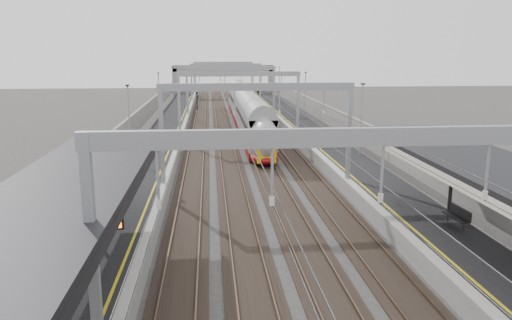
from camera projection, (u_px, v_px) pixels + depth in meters
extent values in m
cube|color=black|center=(166.00, 135.00, 55.73)|extent=(4.00, 120.00, 1.00)
cube|color=black|center=(307.00, 133.00, 57.18)|extent=(4.00, 120.00, 1.00)
cube|color=black|center=(198.00, 139.00, 56.14)|extent=(2.40, 140.00, 0.08)
cube|color=brown|center=(191.00, 138.00, 56.06)|extent=(0.07, 140.00, 0.14)
cube|color=brown|center=(204.00, 138.00, 56.19)|extent=(0.07, 140.00, 0.14)
cube|color=black|center=(225.00, 138.00, 56.41)|extent=(2.40, 140.00, 0.08)
cube|color=brown|center=(218.00, 138.00, 56.33)|extent=(0.07, 140.00, 0.14)
cube|color=brown|center=(231.00, 137.00, 56.46)|extent=(0.07, 140.00, 0.14)
cube|color=black|center=(251.00, 138.00, 56.69)|extent=(2.40, 140.00, 0.08)
cube|color=brown|center=(245.00, 137.00, 56.60)|extent=(0.07, 140.00, 0.14)
cube|color=brown|center=(257.00, 137.00, 56.73)|extent=(0.07, 140.00, 0.14)
cube|color=black|center=(277.00, 138.00, 56.96)|extent=(2.40, 140.00, 0.08)
cube|color=brown|center=(271.00, 137.00, 56.87)|extent=(0.07, 140.00, 0.14)
cube|color=brown|center=(283.00, 137.00, 57.01)|extent=(0.07, 140.00, 0.14)
cube|color=#91939A|center=(92.00, 254.00, 13.23)|extent=(0.28, 0.28, 6.60)
cube|color=#91939A|center=(329.00, 138.00, 13.16)|extent=(13.00, 0.25, 0.50)
cube|color=#91939A|center=(162.00, 134.00, 32.69)|extent=(0.28, 0.28, 6.60)
cube|color=#91939A|center=(349.00, 131.00, 33.84)|extent=(0.28, 0.28, 6.60)
cube|color=#91939A|center=(257.00, 87.00, 32.62)|extent=(13.00, 0.25, 0.50)
cube|color=#91939A|center=(179.00, 104.00, 52.16)|extent=(0.28, 0.28, 6.60)
cube|color=#91939A|center=(298.00, 103.00, 53.30)|extent=(0.28, 0.28, 6.60)
cube|color=#91939A|center=(239.00, 74.00, 52.09)|extent=(13.00, 0.25, 0.50)
cube|color=#91939A|center=(187.00, 90.00, 71.63)|extent=(0.28, 0.28, 6.60)
cube|color=#91939A|center=(274.00, 89.00, 72.77)|extent=(0.28, 0.28, 6.60)
cube|color=#91939A|center=(231.00, 68.00, 71.55)|extent=(13.00, 0.25, 0.50)
cube|color=#91939A|center=(192.00, 82.00, 91.09)|extent=(0.28, 0.28, 6.60)
cube|color=#91939A|center=(260.00, 82.00, 92.23)|extent=(0.28, 0.28, 6.60)
cube|color=#91939A|center=(226.00, 65.00, 91.02)|extent=(13.00, 0.25, 0.50)
cube|color=#91939A|center=(194.00, 77.00, 108.61)|extent=(0.28, 0.28, 6.60)
cube|color=#91939A|center=(252.00, 77.00, 109.75)|extent=(0.28, 0.28, 6.60)
cube|color=#91939A|center=(223.00, 63.00, 108.54)|extent=(13.00, 0.25, 0.50)
cylinder|color=#262628|center=(198.00, 87.00, 59.86)|extent=(0.03, 140.00, 0.03)
cylinder|color=#262628|center=(223.00, 87.00, 60.13)|extent=(0.03, 140.00, 0.03)
cylinder|color=#262628|center=(247.00, 87.00, 60.40)|extent=(0.03, 140.00, 0.03)
cylinder|color=#262628|center=(272.00, 87.00, 60.67)|extent=(0.03, 140.00, 0.03)
cube|color=black|center=(36.00, 215.00, 13.88)|extent=(4.40, 30.00, 0.24)
cylinder|color=black|center=(79.00, 187.00, 24.87)|extent=(0.20, 0.20, 4.00)
cube|color=black|center=(97.00, 221.00, 15.10)|extent=(1.60, 0.15, 0.55)
cube|color=#F65004|center=(96.00, 222.00, 15.02)|extent=(1.50, 0.02, 0.42)
cylinder|color=black|center=(452.00, 178.00, 26.64)|extent=(0.20, 0.20, 4.00)
cube|color=slate|center=(223.00, 68.00, 108.78)|extent=(22.00, 2.20, 1.40)
cube|color=slate|center=(175.00, 83.00, 108.48)|extent=(1.00, 2.20, 6.20)
cube|color=slate|center=(271.00, 82.00, 110.39)|extent=(1.00, 2.20, 6.20)
cube|color=slate|center=(137.00, 126.00, 55.20)|extent=(0.30, 120.00, 3.20)
cube|color=slate|center=(335.00, 123.00, 57.24)|extent=(0.30, 120.00, 3.20)
cube|color=maroon|center=(253.00, 137.00, 54.19)|extent=(2.56, 21.80, 0.76)
cube|color=#9A9A9F|center=(253.00, 120.00, 53.81)|extent=(2.56, 21.80, 2.84)
cube|color=black|center=(260.00, 153.00, 46.83)|extent=(1.90, 2.27, 0.47)
cube|color=maroon|center=(240.00, 113.00, 75.78)|extent=(2.56, 21.80, 0.76)
cube|color=#9A9A9F|center=(240.00, 101.00, 75.40)|extent=(2.56, 21.80, 2.84)
cube|color=black|center=(244.00, 122.00, 68.42)|extent=(1.90, 2.27, 0.47)
ellipsoid|color=#9A9A9F|center=(264.00, 141.00, 43.08)|extent=(2.56, 4.93, 3.98)
cube|color=#DEB20B|center=(266.00, 155.00, 41.28)|extent=(1.61, 0.12, 1.42)
cube|color=black|center=(266.00, 137.00, 41.39)|extent=(1.52, 0.55, 0.89)
cube|color=black|center=(456.00, 217.00, 25.01)|extent=(0.59, 1.90, 0.06)
cube|color=black|center=(460.00, 212.00, 24.99)|extent=(0.19, 1.87, 0.52)
cylinder|color=black|center=(464.00, 227.00, 24.36)|extent=(0.06, 0.06, 0.44)
cylinder|color=black|center=(448.00, 217.00, 25.76)|extent=(0.06, 0.06, 0.44)
cylinder|color=black|center=(197.00, 101.00, 83.86)|extent=(0.12, 0.12, 3.00)
cube|color=black|center=(197.00, 92.00, 83.52)|extent=(0.32, 0.22, 0.75)
sphere|color=#0CE526|center=(197.00, 91.00, 83.36)|extent=(0.16, 0.16, 0.16)
cylinder|color=black|center=(249.00, 104.00, 79.57)|extent=(0.12, 0.12, 3.00)
cube|color=black|center=(249.00, 94.00, 79.23)|extent=(0.32, 0.22, 0.75)
sphere|color=#0CE526|center=(249.00, 93.00, 79.08)|extent=(0.16, 0.16, 0.16)
cylinder|color=black|center=(258.00, 99.00, 87.53)|extent=(0.12, 0.12, 3.00)
cube|color=black|center=(258.00, 90.00, 87.19)|extent=(0.32, 0.22, 0.75)
sphere|color=#0CE526|center=(258.00, 89.00, 87.03)|extent=(0.16, 0.16, 0.16)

